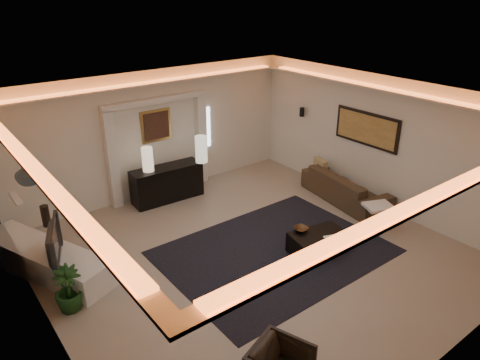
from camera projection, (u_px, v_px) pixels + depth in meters
floor at (251, 254)px, 8.25m from camera, size 7.00×7.00×0.00m
ceiling at (253, 101)px, 7.08m from camera, size 7.00×7.00×0.00m
wall_back at (156, 134)px, 10.20m from camera, size 7.00×0.00×7.00m
wall_front at (443, 282)px, 5.13m from camera, size 7.00×0.00×7.00m
wall_left at (41, 252)px, 5.71m from camera, size 0.00×7.00×7.00m
wall_right at (377, 143)px, 9.62m from camera, size 0.00×7.00×7.00m
cove_soffit at (253, 118)px, 7.19m from camera, size 7.00×7.00×0.04m
daylight_slit at (206, 127)px, 10.98m from camera, size 0.25×0.03×1.00m
area_rug at (274, 252)px, 8.33m from camera, size 4.00×3.00×0.01m
pilaster_left at (112, 160)px, 9.63m from camera, size 0.22×0.20×2.20m
pilaster_right at (201, 139)px, 10.91m from camera, size 0.22×0.20×2.20m
alcove_header at (155, 100)px, 9.80m from camera, size 2.52×0.20×0.12m
painting_frame at (156, 126)px, 10.10m from camera, size 0.74×0.04×0.74m
painting_canvas at (157, 126)px, 10.08m from camera, size 0.62×0.02×0.62m
art_panel_frame at (367, 129)px, 9.72m from camera, size 0.04×1.64×0.74m
art_panel_gold at (366, 129)px, 9.70m from camera, size 0.02×1.50×0.62m
wall_sconce at (302, 112)px, 11.05m from camera, size 0.12×0.12×0.22m
wall_niche at (16, 198)px, 6.68m from camera, size 0.10×0.55×0.04m
console at (167, 183)px, 10.21m from camera, size 1.66×0.59×0.82m
lamp_left at (148, 159)px, 9.73m from camera, size 0.30×0.30×0.55m
lamp_right at (201, 150)px, 10.23m from camera, size 0.33×0.33×0.62m
media_ledge at (45, 260)px, 7.69m from camera, size 1.66×2.79×0.51m
tv at (49, 246)px, 7.09m from camera, size 1.10×0.53×0.65m
figurine at (46, 218)px, 8.21m from camera, size 0.17×0.17×0.41m
ginger_jar at (27, 173)px, 7.02m from camera, size 0.49×0.49×0.39m
plant at (68, 289)px, 6.72m from camera, size 0.49×0.49×0.75m
sofa at (346, 187)px, 10.20m from camera, size 2.35×1.21×0.66m
throw_blanket at (379, 206)px, 8.83m from camera, size 0.67×0.61×0.06m
throw_pillow at (320, 167)px, 10.70m from camera, size 0.24×0.45×0.43m
coffee_table at (317, 242)px, 8.27m from camera, size 1.12×0.75×0.38m
bowl at (301, 228)px, 8.26m from camera, size 0.28×0.28×0.07m
magazine at (331, 237)px, 8.00m from camera, size 0.28×0.24×0.03m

